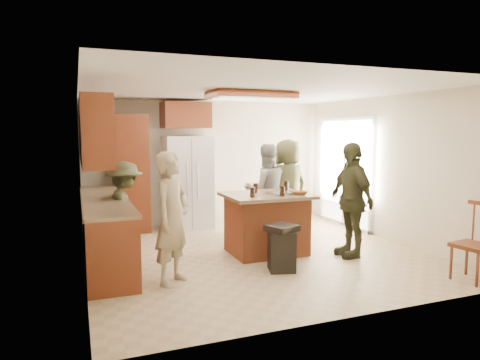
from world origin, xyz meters
name	(u,v)px	position (x,y,z in m)	size (l,w,h in m)	color
room_shell	(405,177)	(4.37, 1.64, 0.87)	(8.00, 5.20, 5.00)	tan
person_front_left	(172,218)	(-1.48, -0.85, 0.82)	(0.60, 0.44, 1.64)	tan
person_behind_left	(266,190)	(0.64, 1.03, 0.83)	(0.81, 0.50, 1.67)	gray
person_behind_right	(288,186)	(1.11, 1.09, 0.87)	(0.85, 0.56, 1.75)	#3B3D23
person_side_right	(351,200)	(1.28, -0.65, 0.86)	(1.01, 0.52, 1.73)	#393A22
person_counter	(125,211)	(-1.92, 0.40, 0.73)	(0.94, 0.44, 1.46)	#373921
left_cabinetry	(101,196)	(-2.24, 0.40, 0.96)	(0.64, 3.00, 2.30)	maroon
back_wall_units	(146,158)	(-1.33, 2.20, 1.38)	(1.80, 0.60, 2.45)	maroon
refrigerator	(187,182)	(-0.55, 2.12, 0.90)	(0.90, 0.76, 1.80)	white
kitchen_island	(266,223)	(0.16, -0.05, 0.47)	(1.28, 1.03, 0.93)	#9F4B29
island_items	(283,192)	(0.39, -0.15, 0.97)	(0.94, 0.65, 0.15)	silver
trash_bin	(282,248)	(0.00, -0.91, 0.32)	(0.46, 0.46, 0.63)	black
spindle_chair	(474,245)	(2.09, -2.13, 0.45)	(0.49, 0.49, 0.99)	maroon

